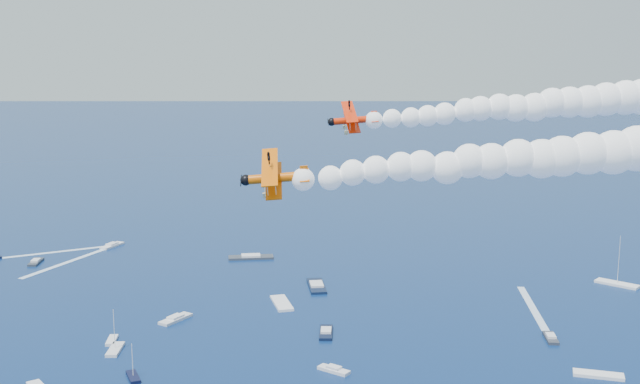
{
  "coord_description": "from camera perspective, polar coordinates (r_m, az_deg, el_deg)",
  "views": [
    {
      "loc": [
        1.37,
        -78.52,
        69.11
      ],
      "look_at": [
        0.51,
        20.54,
        50.78
      ],
      "focal_mm": 44.52,
      "sensor_mm": 36.0,
      "label": 1
    }
  ],
  "objects": [
    {
      "name": "biplane_lead",
      "position": [
        113.76,
        2.42,
        5.18
      ],
      "size": [
        8.05,
        9.58,
        7.47
      ],
      "primitive_type": null,
      "rotation": [
        -0.3,
        0.07,
        3.21
      ],
      "color": "red"
    },
    {
      "name": "boat_wakes",
      "position": [
        249.86,
        -8.77,
        -5.69
      ],
      "size": [
        165.28,
        86.7,
        0.04
      ],
      "color": "white",
      "rests_on": "ground"
    },
    {
      "name": "smoke_trail_lead",
      "position": [
        118.79,
        14.63,
        5.98
      ],
      "size": [
        50.15,
        11.91,
        9.32
      ],
      "primitive_type": null,
      "rotation": [
        0.0,
        0.0,
        3.21
      ],
      "color": "white"
    },
    {
      "name": "spectator_boats",
      "position": [
        201.6,
        -0.33,
        -9.46
      ],
      "size": [
        226.48,
        164.34,
        0.7
      ],
      "color": "black",
      "rests_on": "ground"
    },
    {
      "name": "smoke_trail_trail",
      "position": [
        88.9,
        13.21,
        2.26
      ],
      "size": [
        49.98,
        9.07,
        9.32
      ],
      "primitive_type": null,
      "rotation": [
        0.0,
        0.0,
        3.18
      ],
      "color": "white"
    },
    {
      "name": "biplane_trail",
      "position": [
        86.26,
        -3.19,
        1.02
      ],
      "size": [
        8.25,
        9.93,
        8.16
      ],
      "primitive_type": null,
      "rotation": [
        -0.35,
        0.07,
        3.18
      ],
      "color": "#E35D04"
    }
  ]
}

